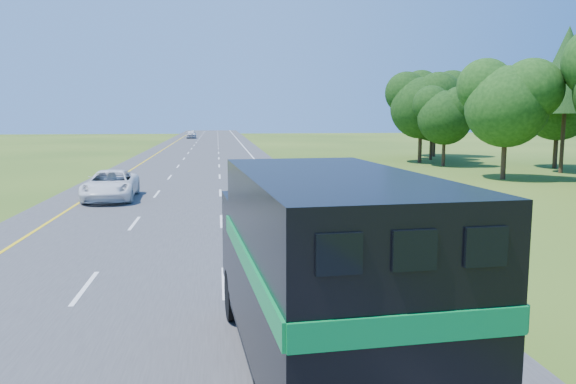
# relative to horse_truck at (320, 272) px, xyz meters

# --- Properties ---
(road) EXTENTS (15.00, 260.00, 0.04)m
(road) POSITION_rel_horse_truck_xyz_m (-3.34, 36.05, -1.98)
(road) COLOR #38383A
(road) RESTS_ON ground
(lane_markings) EXTENTS (11.15, 260.00, 0.01)m
(lane_markings) POSITION_rel_horse_truck_xyz_m (-3.34, 36.05, -1.95)
(lane_markings) COLOR yellow
(lane_markings) RESTS_ON road
(horse_truck) EXTENTS (3.14, 8.42, 3.66)m
(horse_truck) POSITION_rel_horse_truck_xyz_m (0.00, 0.00, 0.00)
(horse_truck) COLOR black
(horse_truck) RESTS_ON road
(white_suv) EXTENTS (2.83, 5.74, 1.57)m
(white_suv) POSITION_rel_horse_truck_xyz_m (-7.41, 22.24, -1.17)
(white_suv) COLOR white
(white_suv) RESTS_ON road
(far_car) EXTENTS (1.93, 4.74, 1.61)m
(far_car) POSITION_rel_horse_truck_xyz_m (-6.78, 105.06, -1.15)
(far_car) COLOR silver
(far_car) RESTS_ON road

